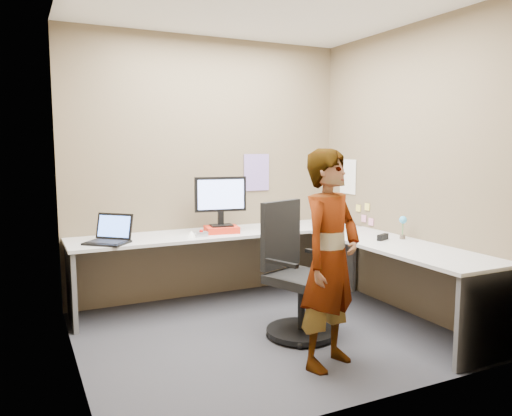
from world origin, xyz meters
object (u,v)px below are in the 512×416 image
desk (287,253)px  person (330,259)px  monitor (221,197)px  office_chair (295,282)px

desk → person: (-0.28, -1.12, 0.20)m
desk → person: size_ratio=1.90×
monitor → person: (0.17, -1.67, -0.30)m
office_chair → person: bearing=-118.2°
monitor → office_chair: (0.25, -1.05, -0.63)m
monitor → office_chair: bearing=-68.3°
desk → monitor: bearing=129.1°
monitor → person: size_ratio=0.33×
desk → office_chair: bearing=-111.8°
desk → person: person is taller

